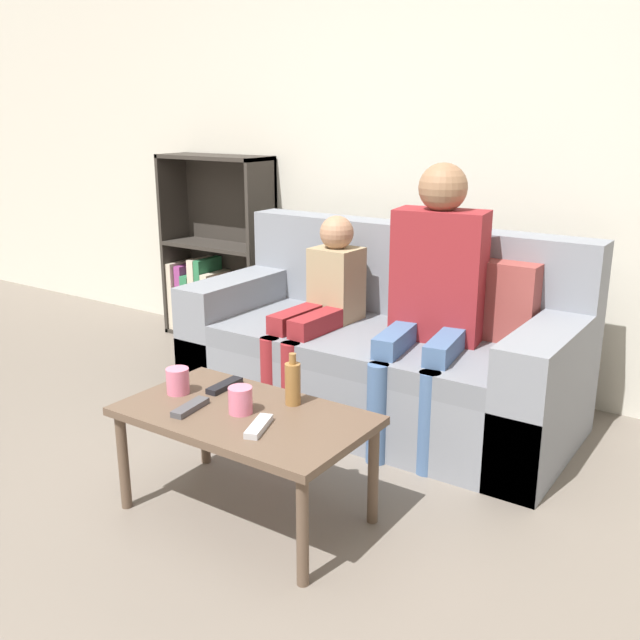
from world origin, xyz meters
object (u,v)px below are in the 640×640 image
at_px(tv_remote_0, 259,426).
at_px(tv_remote_1, 190,407).
at_px(coffee_table, 245,424).
at_px(person_adult, 434,283).
at_px(cup_far, 178,381).
at_px(bottle, 293,383).
at_px(bookshelf, 219,274).
at_px(couch, 382,355).
at_px(person_child, 320,304).
at_px(cup_near, 240,400).
at_px(tv_remote_2, 225,386).

distance_m(tv_remote_0, tv_remote_1, 0.30).
relative_size(coffee_table, person_adult, 0.73).
bearing_deg(coffee_table, cup_far, -179.50).
relative_size(cup_far, bottle, 0.50).
bearing_deg(bottle, bookshelf, 139.01).
bearing_deg(couch, coffee_table, -87.46).
xyz_separation_m(coffee_table, cup_far, (-0.32, -0.00, 0.10)).
height_order(tv_remote_0, tv_remote_1, same).
bearing_deg(person_child, bottle, -59.95).
height_order(cup_near, cup_far, cup_far).
relative_size(couch, person_adult, 1.52).
bearing_deg(cup_far, person_adult, 61.07).
bearing_deg(person_child, tv_remote_2, -79.86).
distance_m(bookshelf, person_adult, 1.92).
xyz_separation_m(person_adult, cup_far, (-0.57, -1.03, -0.25)).
xyz_separation_m(coffee_table, tv_remote_1, (-0.17, -0.10, 0.06)).
bearing_deg(tv_remote_2, person_child, 96.00).
xyz_separation_m(couch, tv_remote_0, (0.18, -1.18, 0.12)).
height_order(tv_remote_2, bottle, bottle).
height_order(coffee_table, tv_remote_1, tv_remote_1).
relative_size(person_adult, person_child, 1.28).
distance_m(coffee_table, tv_remote_1, 0.20).
relative_size(bookshelf, cup_near, 12.27).
distance_m(couch, person_child, 0.39).
relative_size(person_child, bottle, 4.91).
height_order(couch, tv_remote_1, couch).
height_order(cup_near, tv_remote_2, cup_near).
distance_m(cup_near, tv_remote_2, 0.25).
xyz_separation_m(couch, bookshelf, (-1.52, 0.51, 0.12)).
relative_size(bookshelf, cup_far, 11.98).
distance_m(person_adult, tv_remote_2, 1.04).
distance_m(person_child, tv_remote_2, 0.85).
bearing_deg(coffee_table, couch, 92.54).
distance_m(person_adult, person_child, 0.60).
bearing_deg(tv_remote_2, cup_far, -132.47).
relative_size(tv_remote_0, tv_remote_2, 1.03).
distance_m(person_child, bottle, 0.91).
relative_size(person_child, tv_remote_0, 5.45).
relative_size(person_adult, cup_near, 12.81).
xyz_separation_m(cup_far, tv_remote_0, (0.46, -0.08, -0.04)).
xyz_separation_m(person_adult, cup_near, (-0.25, -1.03, -0.26)).
bearing_deg(tv_remote_0, cup_near, 133.02).
relative_size(cup_near, tv_remote_1, 0.55).
bearing_deg(cup_near, bookshelf, 133.97).
bearing_deg(tv_remote_2, coffee_table, -34.22).
distance_m(person_adult, bottle, 0.90).
xyz_separation_m(cup_far, bottle, (0.42, 0.16, 0.03)).
xyz_separation_m(tv_remote_2, bottle, (0.31, 0.03, 0.07)).
bearing_deg(coffee_table, bottle, 57.14).
relative_size(tv_remote_1, tv_remote_2, 1.02).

